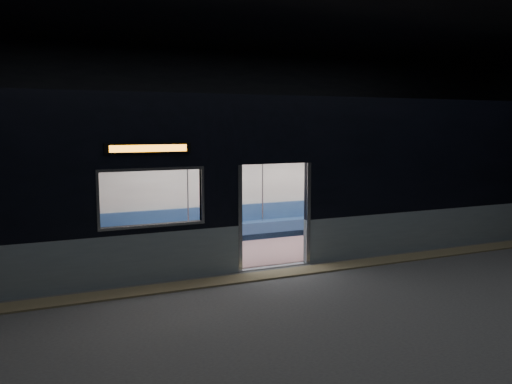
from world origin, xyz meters
TOP-DOWN VIEW (x-y plane):
  - station_floor at (0.00, 0.00)m, footprint 24.00×14.00m
  - station_envelope at (0.00, 0.00)m, footprint 24.00×14.00m
  - tactile_strip at (0.00, 0.55)m, footprint 22.80×0.50m
  - metro_car at (-0.00, 2.54)m, footprint 18.00×3.04m
  - passenger at (3.28, 3.55)m, footprint 0.37×0.63m
  - handbag at (3.25, 3.34)m, footprint 0.29×0.26m
  - transit_map at (2.88, 3.85)m, footprint 0.90×0.03m

SIDE VIEW (x-z plane):
  - station_floor at x=0.00m, z-range -0.01..0.00m
  - tactile_strip at x=0.00m, z-range 0.00..0.03m
  - handbag at x=3.25m, z-range 0.60..0.72m
  - passenger at x=3.28m, z-range 0.12..1.41m
  - transit_map at x=2.88m, z-range 1.15..1.74m
  - metro_car at x=0.00m, z-range 0.17..3.52m
  - station_envelope at x=0.00m, z-range 1.16..6.16m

